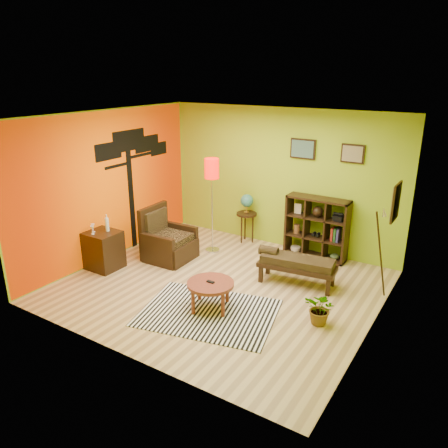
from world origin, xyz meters
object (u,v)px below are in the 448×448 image
Objects in this scene: floor_lamp at (212,177)px; cube_shelf at (317,228)px; bench at (295,263)px; side_cabinet at (103,250)px; potted_plant at (321,312)px; coffee_table at (211,286)px; armchair at (167,243)px; globe_table at (247,206)px.

cube_shelf is at bearing 23.69° from floor_lamp.
bench is at bearing -12.77° from floor_lamp.
side_cabinet is 2.06× the size of potted_plant.
floor_lamp is (-1.23, 1.90, 1.15)m from coffee_table.
potted_plant is at bearing -67.23° from cube_shelf.
cube_shelf is at bearing 76.77° from coffee_table.
armchair is at bearing -172.80° from bench.
potted_plant is (4.06, 0.31, -0.16)m from side_cabinet.
floor_lamp is 2.33m from bench.
floor_lamp is at bearing 123.04° from coffee_table.
bench reaches higher than potted_plant.
armchair is (-1.77, 1.13, -0.07)m from coffee_table.
potted_plant is at bearing -49.46° from bench.
floor_lamp is 3.42m from potted_plant.
side_cabinet is 3.47m from bench.
bench is at bearing -85.11° from cube_shelf.
coffee_table is at bearing -56.96° from floor_lamp.
floor_lamp is at bearing -156.31° from cube_shelf.
potted_plant is (2.81, -1.42, -1.33)m from floor_lamp.
globe_table is 3.39m from potted_plant.
armchair is 1.54m from floor_lamp.
globe_table reaches higher than armchair.
floor_lamp reaches higher than armchair.
floor_lamp is 1.14m from globe_table.
floor_lamp is at bearing 153.17° from potted_plant.
potted_plant is (0.94, -2.24, -0.41)m from cube_shelf.
armchair is 2.54m from bench.
armchair is 0.54× the size of floor_lamp.
potted_plant is at bearing -41.90° from globe_table.
floor_lamp is 1.57× the size of cube_shelf.
potted_plant is (3.35, -0.66, -0.12)m from armchair.
cube_shelf is (0.64, 2.72, 0.22)m from coffee_table.
armchair reaches higher than potted_plant.
bench is (2.52, 0.32, 0.08)m from armchair.
coffee_table is at bearing -3.81° from side_cabinet.
cube_shelf reaches higher than coffee_table.
bench is (0.75, 1.45, 0.01)m from coffee_table.
globe_table is (1.57, 2.54, 0.43)m from side_cabinet.
coffee_table is 2.80m from cube_shelf.
side_cabinet reaches higher than coffee_table.
coffee_table is at bearing -117.32° from bench.
armchair is at bearing 53.80° from side_cabinet.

